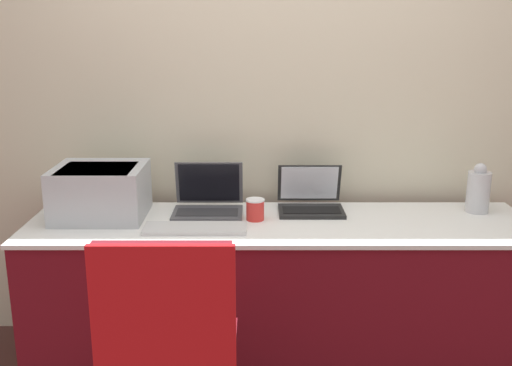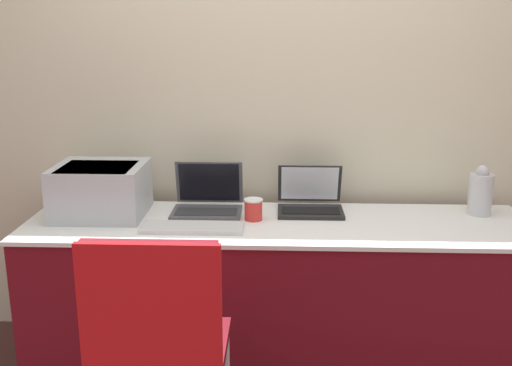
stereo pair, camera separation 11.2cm
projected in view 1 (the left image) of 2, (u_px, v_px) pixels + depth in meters
wall_back at (276, 96)px, 3.08m from camera, size 8.00×0.05×2.60m
table at (277, 296)px, 2.91m from camera, size 2.37×0.63×0.76m
printer at (99, 190)px, 2.85m from camera, size 0.42×0.38×0.25m
laptop_left at (206, 202)px, 2.94m from camera, size 0.34×0.28×0.24m
laptop_right at (309, 201)px, 2.97m from camera, size 0.32×0.28×0.22m
external_keyboard at (193, 228)px, 2.69m from camera, size 0.46×0.15×0.02m
coffee_cup at (253, 209)px, 2.82m from camera, size 0.09×0.09×0.10m
metal_pitcher at (476, 190)px, 2.94m from camera, size 0.11×0.11×0.25m
chair at (168, 337)px, 2.06m from camera, size 0.47×0.49×0.99m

